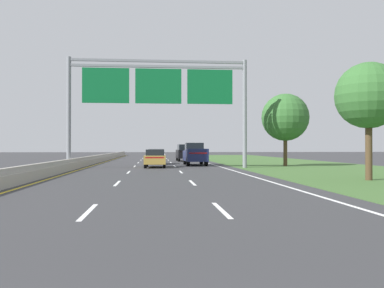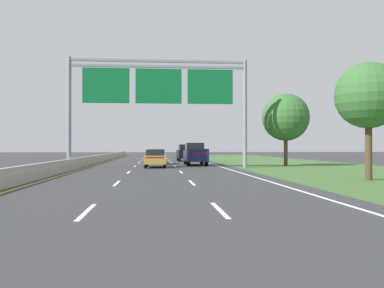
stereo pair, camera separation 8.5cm
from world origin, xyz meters
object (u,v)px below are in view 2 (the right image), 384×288
object	(u,v)px
roadside_tree_near	(368,96)
roadside_tree_mid	(286,117)
car_gold_centre_lane_sedan	(156,158)
car_black_right_lane_suv	(185,152)
pickup_truck_navy	(195,154)
overhead_sign_gantry	(159,90)
car_white_centre_lane_sedan	(157,156)

from	to	relation	value
roadside_tree_near	roadside_tree_mid	world-z (taller)	roadside_tree_mid
car_gold_centre_lane_sedan	car_black_right_lane_suv	bearing A→B (deg)	-11.83
roadside_tree_near	pickup_truck_navy	bearing A→B (deg)	110.80
roadside_tree_near	roadside_tree_mid	size ratio (longest dim) A/B	0.93
car_gold_centre_lane_sedan	roadside_tree_near	xyz separation A→B (m)	(11.30, -15.45, 3.69)
pickup_truck_navy	car_gold_centre_lane_sedan	world-z (taller)	pickup_truck_navy
overhead_sign_gantry	pickup_truck_navy	distance (m)	8.77
car_black_right_lane_suv	car_gold_centre_lane_sedan	distance (m)	16.28
car_white_centre_lane_sedan	roadside_tree_near	bearing A→B (deg)	-153.45
pickup_truck_navy	car_black_right_lane_suv	world-z (taller)	pickup_truck_navy
overhead_sign_gantry	car_black_right_lane_suv	size ratio (longest dim) A/B	3.18
car_white_centre_lane_sedan	overhead_sign_gantry	bearing A→B (deg)	-178.82
overhead_sign_gantry	car_gold_centre_lane_sedan	size ratio (longest dim) A/B	3.39
car_gold_centre_lane_sedan	roadside_tree_near	distance (m)	19.49
pickup_truck_navy	car_white_centre_lane_sedan	distance (m)	4.94
overhead_sign_gantry	car_black_right_lane_suv	world-z (taller)	overhead_sign_gantry
car_gold_centre_lane_sedan	pickup_truck_navy	bearing A→B (deg)	-42.64
overhead_sign_gantry	pickup_truck_navy	xyz separation A→B (m)	(3.64, 5.83, -5.44)
overhead_sign_gantry	car_white_centre_lane_sedan	distance (m)	10.65
car_gold_centre_lane_sedan	car_white_centre_lane_sedan	distance (m)	7.20
pickup_truck_navy	car_black_right_lane_suv	size ratio (longest dim) A/B	1.14
roadside_tree_mid	car_white_centre_lane_sedan	bearing A→B (deg)	153.75
roadside_tree_near	car_white_centre_lane_sedan	bearing A→B (deg)	116.28
overhead_sign_gantry	car_white_centre_lane_sedan	size ratio (longest dim) A/B	3.42
car_gold_centre_lane_sedan	car_white_centre_lane_sedan	bearing A→B (deg)	0.51
roadside_tree_mid	car_gold_centre_lane_sedan	bearing A→B (deg)	-174.02
car_white_centre_lane_sedan	roadside_tree_mid	distance (m)	13.90
roadside_tree_near	roadside_tree_mid	bearing A→B (deg)	87.16
car_black_right_lane_suv	roadside_tree_mid	xyz separation A→B (m)	(8.40, -14.57, 3.46)
car_black_right_lane_suv	roadside_tree_near	size ratio (longest dim) A/B	0.75
pickup_truck_navy	car_white_centre_lane_sedan	bearing A→B (deg)	49.60
car_gold_centre_lane_sedan	roadside_tree_mid	size ratio (longest dim) A/B	0.66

